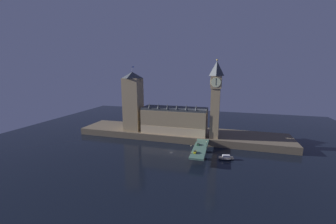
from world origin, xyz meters
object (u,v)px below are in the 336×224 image
(victoria_tower, at_px, (133,101))
(street_lamp_mid, at_px, (207,144))
(clock_tower, at_px, (216,97))
(car_northbound_trail, at_px, (195,152))
(street_lamp_near, at_px, (191,148))
(pedestrian_near_rail, at_px, (191,153))
(boat_downstream, at_px, (226,158))
(pedestrian_far_rail, at_px, (197,141))
(car_northbound_lead, at_px, (198,144))

(victoria_tower, bearing_deg, street_lamp_mid, -23.16)
(clock_tower, xyz_separation_m, car_northbound_trail, (-11.71, -43.16, -38.31))
(street_lamp_near, bearing_deg, clock_tower, 72.24)
(clock_tower, bearing_deg, pedestrian_near_rail, -107.00)
(clock_tower, bearing_deg, boat_downstream, -69.85)
(pedestrian_far_rail, bearing_deg, pedestrian_near_rail, -90.00)
(victoria_tower, distance_m, street_lamp_near, 91.50)
(car_northbound_lead, relative_size, street_lamp_near, 0.66)
(car_northbound_lead, height_order, pedestrian_far_rail, pedestrian_far_rail)
(clock_tower, height_order, pedestrian_near_rail, clock_tower)
(boat_downstream, bearing_deg, victoria_tower, 159.12)
(pedestrian_far_rail, bearing_deg, car_northbound_lead, -73.85)
(car_northbound_trail, xyz_separation_m, pedestrian_near_rail, (-2.41, -3.02, 0.25))
(street_lamp_near, xyz_separation_m, street_lamp_mid, (10.46, 14.72, -0.42))
(car_northbound_lead, distance_m, pedestrian_near_rail, 21.44)
(street_lamp_mid, bearing_deg, car_northbound_trail, -121.33)
(clock_tower, bearing_deg, victoria_tower, 176.97)
(victoria_tower, distance_m, pedestrian_far_rail, 81.07)
(pedestrian_near_rail, height_order, pedestrian_far_rail, pedestrian_near_rail)
(car_northbound_lead, xyz_separation_m, pedestrian_near_rail, (-2.41, -21.30, 0.32))
(street_lamp_mid, xyz_separation_m, boat_downstream, (16.16, -2.36, -9.39))
(victoria_tower, distance_m, car_northbound_trail, 93.66)
(boat_downstream, bearing_deg, pedestrian_far_rail, 147.94)
(victoria_tower, distance_m, boat_downstream, 111.57)
(car_northbound_trail, bearing_deg, boat_downstream, 23.19)
(pedestrian_near_rail, xyz_separation_m, street_lamp_mid, (10.06, 15.57, 2.78))
(pedestrian_far_rail, xyz_separation_m, boat_downstream, (26.22, -16.42, -6.57))
(pedestrian_near_rail, bearing_deg, car_northbound_trail, 51.34)
(pedestrian_near_rail, xyz_separation_m, pedestrian_far_rail, (0.00, 29.64, -0.04))
(clock_tower, distance_m, pedestrian_near_rail, 61.49)
(car_northbound_lead, xyz_separation_m, boat_downstream, (23.80, -8.09, -6.29))
(pedestrian_near_rail, bearing_deg, car_northbound_lead, 83.53)
(car_northbound_lead, bearing_deg, pedestrian_near_rail, -96.47)
(pedestrian_far_rail, height_order, street_lamp_mid, street_lamp_mid)
(car_northbound_lead, relative_size, street_lamp_mid, 0.73)
(clock_tower, distance_m, street_lamp_near, 59.00)
(street_lamp_mid, relative_size, boat_downstream, 0.44)
(pedestrian_far_rail, height_order, boat_downstream, pedestrian_far_rail)
(victoria_tower, bearing_deg, street_lamp_near, -34.80)
(clock_tower, bearing_deg, street_lamp_mid, -97.56)
(victoria_tower, bearing_deg, car_northbound_trail, -32.61)
(pedestrian_near_rail, height_order, street_lamp_mid, street_lamp_mid)
(victoria_tower, xyz_separation_m, pedestrian_near_rail, (72.19, -50.75, -30.21))
(victoria_tower, height_order, pedestrian_far_rail, victoria_tower)
(pedestrian_far_rail, distance_m, street_lamp_mid, 17.52)
(pedestrian_near_rail, relative_size, pedestrian_far_rail, 1.04)
(clock_tower, xyz_separation_m, car_northbound_lead, (-11.71, -24.88, -38.38))
(pedestrian_near_rail, xyz_separation_m, boat_downstream, (26.22, 13.22, -6.61))
(victoria_tower, relative_size, car_northbound_lead, 15.60)
(victoria_tower, relative_size, boat_downstream, 5.07)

